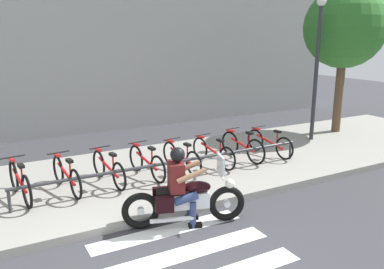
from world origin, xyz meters
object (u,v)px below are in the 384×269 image
bike_rack (175,163)px  street_lamp (317,58)px  bicycle_5 (213,152)px  bicycle_6 (242,146)px  bicycle_3 (146,162)px  tree_near_rack (345,28)px  motorcycle (185,200)px  bicycle_0 (20,182)px  bicycle_1 (66,175)px  rider (181,181)px  bicycle_4 (181,157)px  bicycle_2 (108,169)px  bicycle_7 (269,143)px

bike_rack → street_lamp: bearing=12.8°
bicycle_5 → bicycle_6: 0.89m
bicycle_3 → tree_near_rack: size_ratio=0.34×
bicycle_5 → tree_near_rack: size_ratio=0.34×
motorcycle → bicycle_0: bearing=138.1°
bicycle_1 → bike_rack: (2.24, -0.55, 0.08)m
rider → street_lamp: 6.96m
street_lamp → rider: bearing=-154.6°
bicycle_0 → bicycle_4: size_ratio=1.07×
motorcycle → bicycle_6: bearing=38.1°
bicycle_2 → bicycle_4: (1.79, 0.00, -0.01)m
bicycle_4 → street_lamp: (4.92, 0.67, 2.18)m
bicycle_1 → bicycle_4: bicycle_1 is taller
motorcycle → bike_rack: (0.63, 1.69, 0.11)m
rider → street_lamp: size_ratio=0.33×
bicycle_3 → bicycle_5: bearing=0.0°
bicycle_3 → bicycle_6: bicycle_6 is taller
street_lamp → motorcycle: bearing=-154.1°
bicycle_3 → bike_rack: bearing=-51.1°
rider → bicycle_7: bearing=30.1°
motorcycle → bicycle_7: bearing=30.9°
motorcycle → bicycle_5: size_ratio=1.30×
bicycle_0 → street_lamp: street_lamp is taller
tree_near_rack → bicycle_4: bearing=-170.6°
bicycle_4 → bicycle_2: bearing=-180.0°
bicycle_4 → bicycle_5: bicycle_4 is taller
bicycle_0 → bike_rack: size_ratio=0.25×
bicycle_0 → bicycle_1: bicycle_0 is taller
bicycle_3 → street_lamp: 6.24m
motorcycle → street_lamp: street_lamp is taller
bicycle_1 → street_lamp: 7.93m
bicycle_0 → bicycle_2: (1.79, 0.00, -0.02)m
bicycle_0 → tree_near_rack: tree_near_rack is taller
bicycle_6 → bike_rack: (-2.23, -0.55, 0.07)m
bicycle_7 → bike_rack: bicycle_7 is taller
motorcycle → rider: size_ratio=1.49×
bicycle_5 → bike_rack: (-1.34, -0.56, 0.10)m
bicycle_1 → street_lamp: (7.60, 0.67, 2.16)m
bicycle_4 → bicycle_5: (0.89, 0.00, -0.00)m
bicycle_3 → bike_rack: (0.45, -0.55, 0.08)m
bicycle_2 → bicycle_6: (3.58, -0.00, 0.01)m
motorcycle → tree_near_rack: size_ratio=0.45×
bicycle_7 → bike_rack: 3.18m
bicycle_2 → rider: bearing=-73.9°
bicycle_4 → rider: bearing=-117.3°
bicycle_3 → bicycle_4: size_ratio=1.02×
rider → bicycle_3: bearing=83.5°
bike_rack → bicycle_6: bearing=13.9°
bicycle_2 → bicycle_6: size_ratio=1.02×
bicycle_6 → bicycle_7: (0.89, 0.00, -0.02)m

